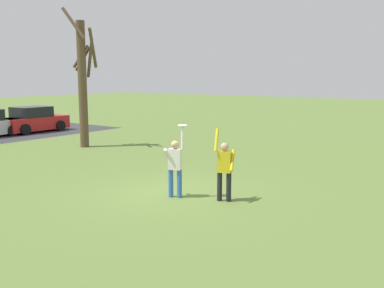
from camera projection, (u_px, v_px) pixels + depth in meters
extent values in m
plane|color=olive|center=(171.00, 193.00, 12.87)|extent=(120.00, 120.00, 0.00)
cylinder|color=#3366B7|center=(171.00, 183.00, 12.38)|extent=(0.14, 0.14, 0.82)
cylinder|color=#3366B7|center=(179.00, 184.00, 12.31)|extent=(0.14, 0.14, 0.82)
cube|color=silver|center=(175.00, 159.00, 12.24)|extent=(0.33, 0.41, 0.60)
sphere|color=tan|center=(175.00, 145.00, 12.17)|extent=(0.23, 0.23, 0.23)
cylinder|color=silver|center=(167.00, 157.00, 12.29)|extent=(0.47, 0.25, 0.58)
cylinder|color=silver|center=(182.00, 138.00, 12.08)|extent=(0.09, 0.09, 0.66)
cylinder|color=black|center=(229.00, 187.00, 11.94)|extent=(0.14, 0.14, 0.82)
cylinder|color=black|center=(220.00, 186.00, 12.01)|extent=(0.14, 0.14, 0.82)
cube|color=gold|center=(224.00, 162.00, 11.87)|extent=(0.33, 0.41, 0.60)
sphere|color=tan|center=(225.00, 147.00, 11.80)|extent=(0.23, 0.23, 0.23)
cylinder|color=gold|center=(233.00, 160.00, 11.80)|extent=(0.47, 0.25, 0.58)
cylinder|color=gold|center=(217.00, 140.00, 11.83)|extent=(0.35, 0.19, 0.65)
cylinder|color=white|center=(182.00, 125.00, 12.03)|extent=(0.27, 0.27, 0.02)
cylinder|color=black|center=(13.00, 130.00, 25.12)|extent=(0.66, 0.23, 0.66)
cube|color=red|center=(34.00, 123.00, 27.02)|extent=(4.12, 1.85, 0.80)
cube|color=black|center=(32.00, 112.00, 26.79)|extent=(2.12, 1.66, 0.64)
cylinder|color=black|center=(43.00, 124.00, 28.60)|extent=(0.66, 0.23, 0.66)
cylinder|color=black|center=(60.00, 126.00, 27.57)|extent=(0.66, 0.23, 0.66)
cylinder|color=black|center=(8.00, 128.00, 26.54)|extent=(0.66, 0.23, 0.66)
cylinder|color=black|center=(25.00, 130.00, 25.51)|extent=(0.66, 0.23, 0.66)
cylinder|color=brown|center=(82.00, 85.00, 20.84)|extent=(0.42, 0.42, 6.07)
cylinder|color=brown|center=(93.00, 48.00, 20.58)|extent=(1.10, 0.85, 1.85)
cylinder|color=brown|center=(81.00, 56.00, 20.96)|extent=(0.76, 0.60, 1.14)
cylinder|color=brown|center=(73.00, 23.00, 19.89)|extent=(0.46, 1.20, 1.49)
cylinder|color=brown|center=(83.00, 59.00, 20.97)|extent=(0.61, 0.71, 1.20)
cylinder|color=brown|center=(90.00, 59.00, 20.85)|extent=(0.55, 0.93, 1.76)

